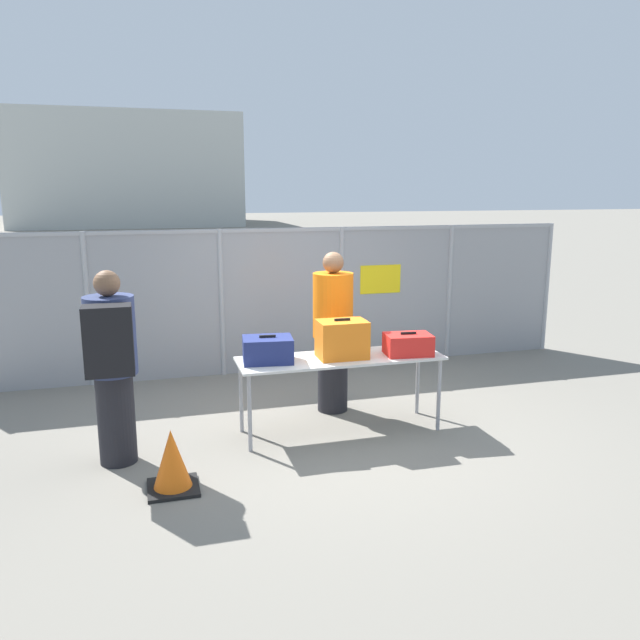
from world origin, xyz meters
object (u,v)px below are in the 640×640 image
(suitcase_orange, at_px, (342,339))
(traffic_cone, at_px, (172,462))
(traveler_hooded, at_px, (112,361))
(suitcase_navy, at_px, (268,350))
(utility_trailer, at_px, (392,307))
(suitcase_red, at_px, (408,344))
(inspection_table, at_px, (341,363))
(security_worker_near, at_px, (333,330))

(suitcase_orange, distance_m, traffic_cone, 2.06)
(suitcase_orange, relative_size, traveler_hooded, 0.28)
(suitcase_navy, xyz_separation_m, suitcase_orange, (0.75, -0.05, 0.07))
(traveler_hooded, xyz_separation_m, utility_trailer, (4.54, 4.53, -0.58))
(suitcase_red, relative_size, traveler_hooded, 0.28)
(suitcase_orange, height_order, traffic_cone, suitcase_orange)
(suitcase_navy, distance_m, traveler_hooded, 1.46)
(inspection_table, relative_size, suitcase_red, 4.16)
(inspection_table, bearing_deg, security_worker_near, 79.92)
(inspection_table, bearing_deg, utility_trailer, 61.27)
(suitcase_navy, distance_m, security_worker_near, 1.03)
(suitcase_orange, xyz_separation_m, security_worker_near, (0.10, 0.64, -0.05))
(security_worker_near, distance_m, utility_trailer, 4.36)
(utility_trailer, distance_m, traffic_cone, 6.59)
(inspection_table, relative_size, security_worker_near, 1.16)
(suitcase_orange, xyz_separation_m, traveler_hooded, (-2.18, -0.20, -0.01))
(inspection_table, height_order, utility_trailer, inspection_table)
(suitcase_red, height_order, security_worker_near, security_worker_near)
(suitcase_navy, bearing_deg, suitcase_orange, -4.06)
(suitcase_navy, height_order, traveler_hooded, traveler_hooded)
(traveler_hooded, bearing_deg, security_worker_near, 6.80)
(suitcase_orange, xyz_separation_m, utility_trailer, (2.36, 4.34, -0.59))
(utility_trailer, bearing_deg, traffic_cone, -128.44)
(inspection_table, relative_size, suitcase_orange, 4.22)
(suitcase_orange, xyz_separation_m, suitcase_red, (0.68, -0.07, -0.08))
(traveler_hooded, height_order, utility_trailer, traveler_hooded)
(suitcase_red, distance_m, security_worker_near, 0.92)
(security_worker_near, bearing_deg, inspection_table, 95.83)
(suitcase_navy, bearing_deg, suitcase_red, -5.10)
(suitcase_navy, height_order, utility_trailer, suitcase_navy)
(suitcase_navy, relative_size, security_worker_near, 0.29)
(inspection_table, distance_m, traveler_hooded, 2.20)
(utility_trailer, bearing_deg, traveler_hooded, -135.06)
(traveler_hooded, height_order, security_worker_near, security_worker_near)
(traveler_hooded, bearing_deg, utility_trailer, 31.70)
(inspection_table, relative_size, traffic_cone, 3.97)
(utility_trailer, bearing_deg, suitcase_orange, -118.55)
(traveler_hooded, distance_m, utility_trailer, 6.44)
(suitcase_navy, height_order, traffic_cone, suitcase_navy)
(traveler_hooded, bearing_deg, suitcase_orange, -8.11)
(suitcase_orange, relative_size, utility_trailer, 0.11)
(suitcase_navy, bearing_deg, traveler_hooded, -170.17)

